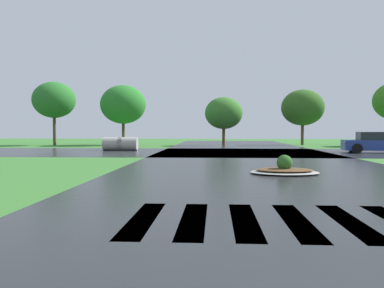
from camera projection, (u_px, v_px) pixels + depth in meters
The scene contains 7 objects.
asphalt_roadway at pixel (276, 181), 12.00m from camera, with size 11.50×80.00×0.01m, color #232628.
asphalt_cross_road at pixel (243, 152), 26.52m from camera, with size 90.00×10.35×0.01m, color #232628.
crosswalk_stripes at pixel (323, 221), 6.77m from camera, with size 6.75×2.85×0.01m.
median_island at pixel (284, 170), 13.90m from camera, with size 2.44×1.76×0.68m.
car_white_sedan at pixel (378, 143), 26.17m from camera, with size 4.77×2.47×1.40m.
drainage_pipe_stack at pixel (120, 144), 28.88m from camera, with size 2.55×1.07×0.99m.
background_treeline at pixel (197, 105), 37.90m from camera, with size 45.43×6.11×6.16m.
Camera 1 is at (-1.87, -2.08, 1.61)m, focal length 36.56 mm.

